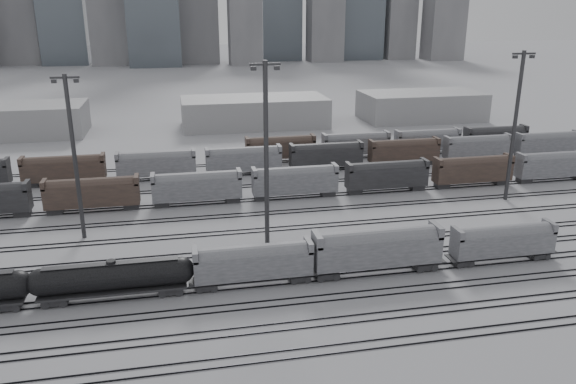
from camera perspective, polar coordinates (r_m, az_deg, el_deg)
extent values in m
plane|color=#B2B2B7|center=(68.86, -0.16, -9.49)|extent=(900.00, 900.00, 0.00)
cube|color=black|center=(56.54, 2.91, -16.26)|extent=(220.00, 0.07, 0.16)
cube|color=black|center=(57.68, 2.55, -15.47)|extent=(220.00, 0.07, 0.16)
cube|color=black|center=(60.59, 1.71, -13.64)|extent=(220.00, 0.07, 0.16)
cube|color=black|center=(61.78, 1.40, -12.95)|extent=(220.00, 0.07, 0.16)
cube|color=black|center=(64.77, 0.68, -11.34)|extent=(220.00, 0.07, 0.16)
cube|color=black|center=(65.99, 0.41, -10.74)|extent=(220.00, 0.07, 0.16)
cube|color=black|center=(69.06, -0.21, -9.33)|extent=(220.00, 0.07, 0.16)
cube|color=black|center=(70.31, -0.44, -8.79)|extent=(220.00, 0.07, 0.16)
cube|color=black|center=(73.44, -0.99, -7.55)|extent=(220.00, 0.07, 0.16)
cube|color=black|center=(74.72, -1.19, -7.07)|extent=(220.00, 0.07, 0.16)
cube|color=black|center=(77.90, -1.67, -5.97)|extent=(220.00, 0.07, 0.16)
cube|color=black|center=(79.19, -1.85, -5.55)|extent=(220.00, 0.07, 0.16)
cube|color=black|center=(84.24, -2.50, -4.04)|extent=(220.00, 0.07, 0.16)
cube|color=black|center=(85.55, -2.65, -3.68)|extent=(220.00, 0.07, 0.16)
cube|color=black|center=(90.68, -3.20, -2.38)|extent=(220.00, 0.07, 0.16)
cube|color=black|center=(92.01, -3.34, -2.07)|extent=(220.00, 0.07, 0.16)
cube|color=black|center=(97.20, -3.82, -0.95)|extent=(220.00, 0.07, 0.16)
cube|color=black|center=(98.54, -3.93, -0.67)|extent=(220.00, 0.07, 0.16)
cube|color=black|center=(104.72, -4.42, 0.48)|extent=(220.00, 0.07, 0.16)
cube|color=black|center=(106.08, -4.52, 0.71)|extent=(220.00, 0.07, 0.16)
cube|color=black|center=(112.31, -4.94, 1.71)|extent=(220.00, 0.07, 0.16)
cube|color=black|center=(113.68, -5.03, 1.91)|extent=(220.00, 0.07, 0.16)
cube|color=black|center=(119.95, -5.40, 2.78)|extent=(220.00, 0.07, 0.16)
cube|color=black|center=(121.33, -5.48, 2.96)|extent=(220.00, 0.07, 0.16)
cube|color=black|center=(71.14, -26.54, -10.10)|extent=(2.81, 2.27, 0.76)
sphere|color=black|center=(69.79, -25.73, -8.44)|extent=(3.13, 3.13, 3.13)
cube|color=black|center=(69.93, -22.53, -10.02)|extent=(2.78, 2.24, 0.75)
cube|color=black|center=(68.43, -11.82, -9.55)|extent=(2.78, 2.24, 0.75)
cube|color=black|center=(68.64, -17.27, -9.44)|extent=(16.57, 2.89, 0.27)
cylinder|color=black|center=(67.88, -17.41, -8.16)|extent=(15.50, 3.10, 3.10)
sphere|color=black|center=(69.24, -23.85, -8.41)|extent=(3.10, 3.10, 3.10)
sphere|color=black|center=(67.40, -10.80, -7.79)|extent=(3.10, 3.10, 3.10)
cylinder|color=black|center=(67.16, -17.55, -6.85)|extent=(1.07, 1.07, 0.53)
cube|color=black|center=(67.21, -17.54, -6.93)|extent=(14.97, 0.96, 0.06)
cube|color=black|center=(68.48, -8.29, -9.37)|extent=(2.46, 1.99, 0.66)
cube|color=black|center=(69.83, 1.17, -8.59)|extent=(2.46, 1.99, 0.66)
cube|color=gray|center=(67.93, -3.55, -7.34)|extent=(14.22, 2.84, 3.03)
cylinder|color=gray|center=(67.44, -3.56, -6.47)|extent=(12.89, 2.75, 2.75)
cube|color=gray|center=(66.64, -9.43, -6.30)|extent=(0.66, 2.84, 1.33)
cube|color=gray|center=(68.29, 2.12, -5.42)|extent=(0.66, 2.84, 1.33)
cone|color=black|center=(68.75, -3.52, -8.73)|extent=(2.28, 2.28, 0.85)
cube|color=black|center=(70.56, 3.94, -8.27)|extent=(2.81, 2.27, 0.76)
cube|color=black|center=(74.81, 13.64, -7.16)|extent=(2.81, 2.27, 0.76)
cube|color=gray|center=(71.35, 9.04, -5.89)|extent=(16.21, 3.24, 3.46)
cylinder|color=gray|center=(70.84, 9.09, -4.94)|extent=(14.70, 3.13, 3.13)
cube|color=gray|center=(68.27, 2.97, -4.85)|extent=(0.76, 3.24, 1.51)
cube|color=gray|center=(73.49, 14.83, -3.73)|extent=(0.76, 3.24, 1.51)
cone|color=black|center=(72.24, 8.96, -7.42)|extent=(2.59, 2.59, 0.97)
cube|color=black|center=(77.18, 17.29, -6.75)|extent=(2.40, 1.93, 0.64)
cube|color=black|center=(82.87, 24.06, -5.79)|extent=(2.40, 1.93, 0.64)
cube|color=gray|center=(79.05, 20.97, -4.83)|extent=(13.82, 2.76, 2.95)
cylinder|color=gray|center=(78.64, 21.06, -4.09)|extent=(12.53, 2.67, 2.67)
cube|color=gray|center=(75.11, 16.83, -4.07)|extent=(0.64, 2.76, 1.29)
cube|color=gray|center=(82.06, 25.05, -3.14)|extent=(0.64, 2.76, 1.29)
cone|color=black|center=(79.74, 20.83, -6.02)|extent=(2.21, 2.21, 0.83)
cylinder|color=#333336|center=(83.90, -20.84, 3.10)|extent=(0.60, 0.60, 23.60)
cube|color=#333336|center=(81.89, -21.74, 10.76)|extent=(3.78, 0.28, 0.28)
cube|color=#333336|center=(82.19, -22.69, 10.34)|extent=(0.66, 0.47, 0.47)
cube|color=#333336|center=(81.71, -20.71, 10.52)|extent=(0.66, 0.47, 0.47)
cylinder|color=#333336|center=(76.40, -2.23, 3.65)|extent=(0.65, 0.65, 25.55)
cube|color=#333336|center=(74.23, -2.34, 12.84)|extent=(4.09, 0.31, 0.31)
cube|color=#333336|center=(74.06, -3.54, 12.41)|extent=(0.72, 0.51, 0.51)
cube|color=#333336|center=(74.55, -1.15, 12.48)|extent=(0.72, 0.51, 0.51)
cylinder|color=#333336|center=(102.13, 22.01, 6.05)|extent=(0.65, 0.65, 25.39)
cube|color=#333336|center=(100.52, 22.85, 12.83)|extent=(4.06, 0.30, 0.30)
cube|color=#333336|center=(99.72, 22.07, 12.60)|extent=(0.71, 0.51, 0.51)
cube|color=#333336|center=(101.41, 23.55, 12.50)|extent=(0.71, 0.51, 0.51)
cube|color=brown|center=(97.27, -19.26, -0.26)|extent=(15.00, 3.00, 5.60)
cube|color=gray|center=(96.31, -9.22, 0.37)|extent=(15.00, 3.00, 5.60)
cube|color=gray|center=(98.32, 0.71, 0.99)|extent=(15.00, 3.00, 5.60)
cube|color=black|center=(103.13, 9.99, 1.55)|extent=(15.00, 3.00, 5.60)
cube|color=brown|center=(110.38, 18.24, 2.00)|extent=(15.00, 3.00, 5.60)
cube|color=gray|center=(119.62, 25.36, 2.36)|extent=(15.00, 3.00, 5.60)
cube|color=brown|center=(113.56, -21.80, 2.05)|extent=(15.00, 3.00, 5.60)
cube|color=gray|center=(111.67, -13.21, 2.64)|extent=(15.00, 3.00, 5.60)
cube|color=gray|center=(112.36, -4.52, 3.17)|extent=(15.00, 3.00, 5.60)
cube|color=black|center=(115.57, 3.89, 3.62)|extent=(15.00, 3.00, 5.60)
cube|color=brown|center=(121.10, 11.69, 3.96)|extent=(15.00, 3.00, 5.60)
cube|color=gray|center=(128.66, 18.69, 4.21)|extent=(15.00, 3.00, 5.60)
cube|color=gray|center=(137.91, 24.85, 4.37)|extent=(15.00, 3.00, 5.60)
cube|color=brown|center=(121.35, -0.77, 4.37)|extent=(15.00, 3.00, 5.60)
cube|color=gray|center=(125.55, 6.90, 4.72)|extent=(15.00, 3.00, 5.60)
cube|color=gray|center=(131.83, 13.96, 4.96)|extent=(15.00, 3.00, 5.60)
cube|color=black|center=(139.90, 20.30, 5.12)|extent=(15.00, 3.00, 5.60)
cube|color=#A1A1A4|center=(158.74, -3.45, 8.13)|extent=(40.00, 18.00, 8.00)
cube|color=#A1A1A4|center=(172.92, 13.37, 8.52)|extent=(35.00, 18.00, 8.00)
cube|color=gray|center=(349.83, -26.21, 14.77)|extent=(22.00, 17.60, 42.00)
cube|color=gray|center=(341.35, -17.84, 16.19)|extent=(20.00, 16.00, 48.00)
cube|color=gray|center=(340.09, -9.14, 17.81)|extent=(22.00, 17.60, 60.00)
cube|color=gray|center=(342.50, -4.70, 16.13)|extent=(18.00, 14.40, 38.00)
cube|color=gray|center=(352.03, 3.75, 16.78)|extent=(20.00, 16.00, 45.00)
cube|color=gray|center=(368.35, 11.58, 16.15)|extent=(18.00, 14.40, 40.00)
cube|color=gray|center=(378.55, 15.29, 16.85)|extent=(22.00, 17.60, 52.00)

